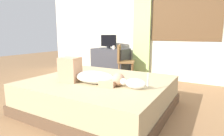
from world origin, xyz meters
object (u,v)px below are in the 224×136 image
Objects in this scene: desk at (111,62)px; cup at (114,47)px; tv_monitor at (108,41)px; bed at (100,94)px; person_lying at (88,75)px; chair_by_desk at (123,60)px; cat at (134,83)px.

desk is 0.48m from cup.
desk is 1.87× the size of tv_monitor.
person_lying is at bearing -96.74° from bed.
person_lying is at bearing -77.55° from chair_by_desk.
cup reaches higher than person_lying.
desk is 1.05× the size of chair_by_desk.
chair_by_desk reaches higher than desk.
cup reaches higher than cat.
cat is at bearing -60.02° from chair_by_desk.
cup is at bearing -41.10° from desk.
tv_monitor is (-0.99, 2.20, 0.36)m from person_lying.
chair_by_desk is (0.50, -0.26, 0.14)m from desk.
bed is at bearing 83.26° from person_lying.
bed is 0.72m from cat.
person_lying is 1.98m from chair_by_desk.
bed is 1.79m from chair_by_desk.
desk is 0.56m from tv_monitor.
bed is at bearing -62.55° from tv_monitor.
chair_by_desk is (-0.46, 1.70, 0.29)m from bed.
tv_monitor is 0.33m from cup.
desk is at bearing 112.82° from person_lying.
cup is (-0.77, 1.80, 0.56)m from bed.
person_lying is 2.44m from tv_monitor.
person_lying is at bearing -65.72° from tv_monitor.
tv_monitor is at bearing 147.32° from cup.
person_lying is at bearing -67.18° from desk.
person_lying is 1.96× the size of tv_monitor.
bed is at bearing -75.02° from chair_by_desk.
cat is 0.40× the size of desk.
chair_by_desk is (0.56, -0.26, -0.41)m from tv_monitor.
tv_monitor is at bearing 117.45° from bed.
chair_by_desk is (-1.09, 1.88, -0.00)m from cat.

